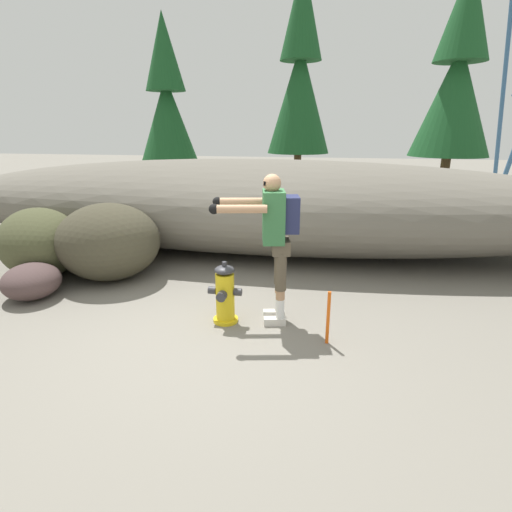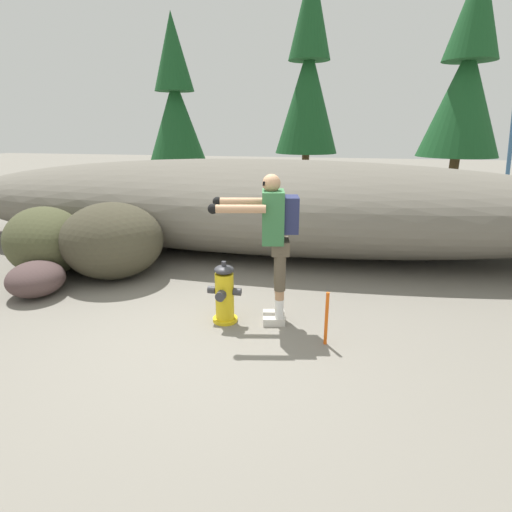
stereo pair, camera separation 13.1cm
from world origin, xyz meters
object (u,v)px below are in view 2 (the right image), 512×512
fire_hydrant (224,294)px  boulder_mid (112,241)px  survey_stake (326,319)px  utility_worker (274,231)px  boulder_small (36,279)px  boulder_large (46,241)px

fire_hydrant → boulder_mid: (-2.10, 1.13, 0.23)m
survey_stake → utility_worker: bearing=147.5°
utility_worker → survey_stake: size_ratio=2.92×
utility_worker → survey_stake: 1.12m
boulder_small → utility_worker: bearing=-2.1°
boulder_small → survey_stake: bearing=-7.7°
boulder_large → boulder_mid: boulder_mid is taller
boulder_mid → survey_stake: size_ratio=2.55×
utility_worker → survey_stake: bearing=136.5°
boulder_large → survey_stake: boulder_large is taller
utility_worker → boulder_large: utility_worker is taller
boulder_small → survey_stake: size_ratio=1.37×
fire_hydrant → boulder_mid: bearing=151.7°
boulder_small → survey_stake: (3.98, -0.54, 0.06)m
survey_stake → boulder_large: bearing=162.8°
boulder_mid → fire_hydrant: bearing=-28.3°
fire_hydrant → boulder_mid: boulder_mid is taller
boulder_mid → boulder_small: size_ratio=1.86×
boulder_mid → boulder_small: bearing=-127.1°
boulder_large → boulder_mid: (1.13, 0.05, 0.05)m
utility_worker → boulder_small: bearing=-13.1°
boulder_mid → boulder_small: 1.17m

